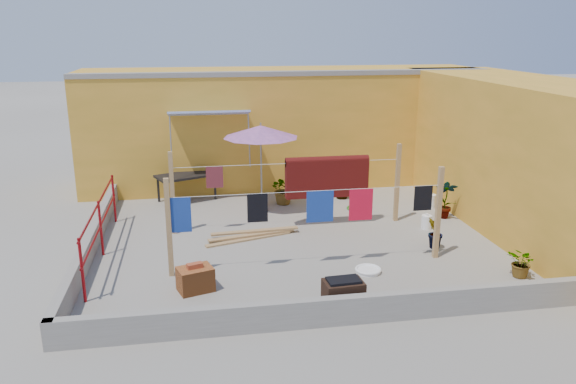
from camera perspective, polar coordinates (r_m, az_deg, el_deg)
The scene contains 21 objects.
ground at distance 11.82m, azimuth 0.71°, elevation -4.82°, with size 80.00×80.00×0.00m, color #9E998E.
wall_back at distance 15.97m, azimuth -0.54°, elevation 6.71°, with size 11.00×3.27×3.21m.
wall_right at distance 13.29m, azimuth 23.42°, elevation 3.39°, with size 2.40×9.00×3.20m, color gold.
parapet_front at distance 8.55m, azimuth 5.11°, elevation -11.93°, with size 8.30×0.16×0.44m, color gray.
parapet_left at distance 11.76m, azimuth -19.31°, elevation -4.74°, with size 0.16×7.30×0.44m, color gray.
red_railing at distance 11.38m, azimuth -18.56°, elevation -2.70°, with size 0.05×4.20×1.10m.
clothesline_rig at distance 12.12m, azimuth 3.42°, elevation 0.97°, with size 5.09×2.35×1.80m.
patio_umbrella at distance 13.24m, azimuth -2.78°, elevation 6.11°, with size 2.13×2.13×2.14m.
outdoor_table at distance 14.51m, azimuth -10.29°, elevation 1.53°, with size 1.66×1.27×0.70m.
brick_stack at distance 9.65m, azimuth -9.39°, elevation -8.70°, with size 0.67×0.57×0.50m.
lumber_pile at distance 11.91m, azimuth -3.70°, elevation -4.38°, with size 2.02×0.72×0.12m.
brazier at distance 8.90m, azimuth 5.63°, elevation -10.42°, with size 0.63×0.44×0.55m.
white_basin at distance 10.37m, azimuth 8.14°, elevation -7.86°, with size 0.48×0.48×0.08m.
water_jug_a at distance 12.75m, azimuth 13.88°, elevation -2.97°, with size 0.23×0.23×0.35m.
water_jug_b at distance 14.28m, azimuth 14.29°, elevation -0.88°, with size 0.24×0.24×0.38m.
green_hose at distance 13.87m, azimuth 7.02°, elevation -1.58°, with size 0.51×0.51×0.08m.
plant_back_a at distance 14.08m, azimuth -0.39°, elevation 0.32°, with size 0.70×0.61×0.78m, color #285F1B.
plant_back_b at distance 14.61m, azimuth 5.51°, elevation 0.68°, with size 0.39×0.39×0.70m, color #285F1B.
plant_right_a at distance 13.49m, azimuth 15.76°, elevation -0.70°, with size 0.49×0.33×0.92m, color #285F1B.
plant_right_b at distance 11.61m, azimuth 14.72°, elevation -4.05°, with size 0.36×0.29×0.66m, color #285F1B.
plant_right_c at distance 10.81m, azimuth 22.73°, elevation -6.65°, with size 0.50×0.43×0.55m, color #285F1B.
Camera 1 is at (-1.99, -10.86, 4.24)m, focal length 35.00 mm.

